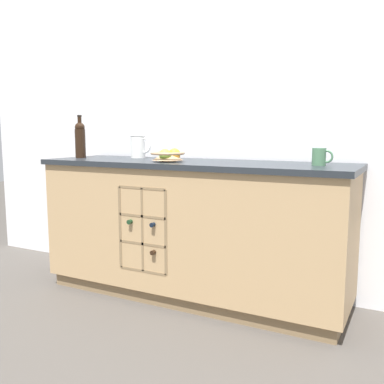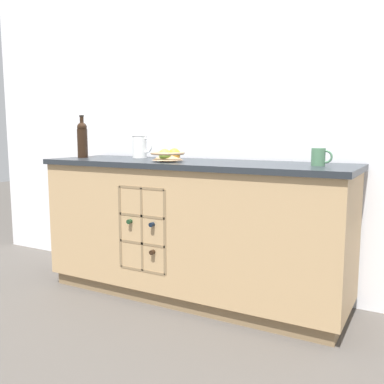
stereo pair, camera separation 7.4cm
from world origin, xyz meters
The scene contains 7 objects.
ground_plane centered at (0.00, 0.00, 0.00)m, with size 14.00×14.00×0.00m, color #4C4742.
back_wall centered at (0.00, 0.35, 1.27)m, with size 4.43×0.06×2.55m, color white.
kitchen_island centered at (0.00, 0.00, 0.47)m, with size 2.07×0.62×0.92m.
fruit_bowl centered at (-0.12, -0.10, 0.96)m, with size 0.22×0.22×0.09m.
white_pitcher centered at (-0.53, 0.16, 1.00)m, with size 0.17×0.11×0.17m.
ceramic_mug centered at (0.81, 0.02, 0.97)m, with size 0.12×0.08×0.10m.
standing_wine_bottle centered at (-0.91, -0.04, 1.06)m, with size 0.08×0.08×0.31m.
Camera 2 is at (1.35, -2.43, 1.10)m, focal length 40.00 mm.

